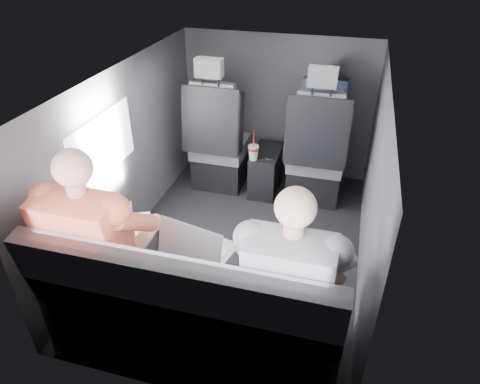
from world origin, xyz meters
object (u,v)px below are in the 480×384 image
(center_console, at_px, (266,171))
(laptop_black, at_px, (303,260))
(rear_bench, at_px, (192,319))
(laptop_silver, at_px, (197,248))
(passenger_rear_right, at_px, (292,282))
(passenger_rear_left, at_px, (103,244))
(laptop_white, at_px, (113,226))
(passenger_front_right, at_px, (322,112))
(soda_cup, at_px, (253,152))
(front_seat_left, at_px, (219,148))
(front_seat_right, at_px, (316,159))

(center_console, relative_size, laptop_black, 1.26)
(rear_bench, distance_m, laptop_silver, 0.40)
(passenger_rear_right, bearing_deg, center_console, 105.75)
(center_console, height_order, laptop_silver, laptop_silver)
(passenger_rear_left, relative_size, passenger_rear_right, 1.03)
(laptop_white, bearing_deg, passenger_front_right, 61.54)
(rear_bench, distance_m, laptop_black, 0.70)
(laptop_silver, bearing_deg, soda_cup, 91.93)
(front_seat_left, xyz_separation_m, passenger_rear_right, (0.97, -1.81, 0.24))
(front_seat_left, distance_m, center_console, 0.49)
(rear_bench, bearing_deg, laptop_black, 26.77)
(front_seat_right, height_order, passenger_rear_right, front_seat_right)
(center_console, bearing_deg, laptop_silver, -91.03)
(laptop_white, bearing_deg, laptop_silver, -5.79)
(passenger_rear_right, height_order, passenger_front_right, passenger_rear_right)
(center_console, distance_m, soda_cup, 0.34)
(soda_cup, bearing_deg, laptop_white, -108.41)
(soda_cup, bearing_deg, passenger_front_right, 37.08)
(front_seat_right, height_order, laptop_silver, front_seat_right)
(laptop_black, bearing_deg, soda_cup, 113.10)
(laptop_black, relative_size, passenger_rear_left, 0.30)
(passenger_rear_right, bearing_deg, passenger_rear_left, -179.97)
(soda_cup, height_order, laptop_black, laptop_black)
(front_seat_left, bearing_deg, laptop_white, -94.51)
(laptop_silver, xyz_separation_m, laptop_black, (0.58, 0.06, -0.01))
(rear_bench, height_order, passenger_rear_left, passenger_rear_left)
(passenger_rear_left, bearing_deg, laptop_white, 103.09)
(front_seat_left, bearing_deg, passenger_rear_right, -61.75)
(front_seat_left, height_order, laptop_silver, front_seat_left)
(center_console, distance_m, passenger_rear_right, 1.97)
(front_seat_left, height_order, center_console, front_seat_left)
(front_seat_left, bearing_deg, front_seat_right, 0.00)
(rear_bench, bearing_deg, front_seat_right, 76.69)
(passenger_front_right, bearing_deg, front_seat_left, -163.92)
(front_seat_left, xyz_separation_m, laptop_silver, (0.42, -1.69, 0.24))
(rear_bench, height_order, laptop_white, rear_bench)
(front_seat_left, xyz_separation_m, rear_bench, (0.45, -1.90, -0.09))
(rear_bench, relative_size, laptop_white, 3.48)
(laptop_white, relative_size, laptop_silver, 1.08)
(center_console, bearing_deg, front_seat_right, -5.07)
(soda_cup, relative_size, laptop_silver, 0.67)
(laptop_white, xyz_separation_m, passenger_rear_left, (0.04, -0.18, 0.01))
(passenger_rear_right, xyz_separation_m, passenger_front_right, (-0.08, 2.07, 0.11))
(center_console, distance_m, laptop_black, 1.81)
(front_seat_left, relative_size, passenger_rear_left, 0.98)
(front_seat_left, distance_m, laptop_silver, 1.75)
(soda_cup, bearing_deg, front_seat_left, 159.01)
(passenger_rear_right, distance_m, passenger_front_right, 2.07)
(soda_cup, xyz_separation_m, passenger_rear_left, (-0.45, -1.67, 0.18))
(front_seat_left, height_order, laptop_white, front_seat_left)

